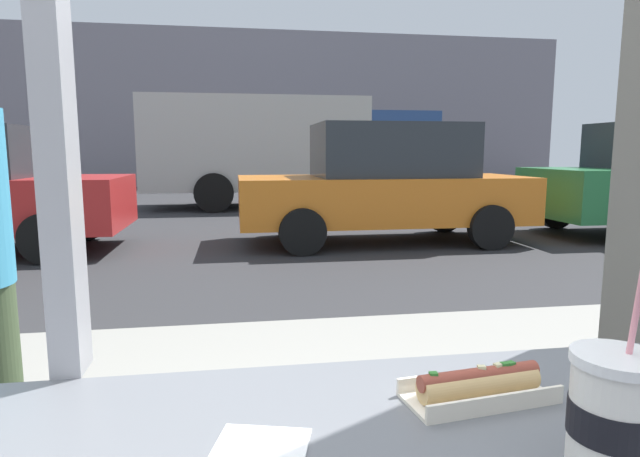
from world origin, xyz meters
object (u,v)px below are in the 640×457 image
at_px(hotdog_tray_far, 479,385).
at_px(box_truck, 287,147).
at_px(soda_cup_right, 614,417).
at_px(parked_car_orange, 385,184).

distance_m(hotdog_tray_far, box_truck, 12.72).
bearing_deg(soda_cup_right, parked_car_orange, 75.82).
bearing_deg(hotdog_tray_far, box_truck, 85.63).
xyz_separation_m(hotdog_tray_far, parked_car_orange, (1.90, 7.08, -0.13)).
distance_m(hotdog_tray_far, parked_car_orange, 7.34).
bearing_deg(box_truck, parked_car_orange, -80.52).
bearing_deg(box_truck, soda_cup_right, -94.05).
bearing_deg(parked_car_orange, hotdog_tray_far, -105.02).
bearing_deg(parked_car_orange, soda_cup_right, -104.18).
xyz_separation_m(soda_cup_right, box_truck, (0.91, 12.89, 0.41)).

